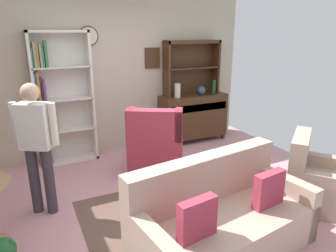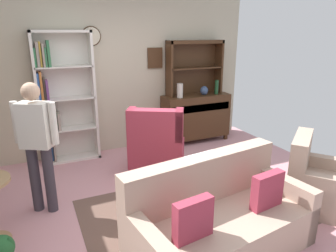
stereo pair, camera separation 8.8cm
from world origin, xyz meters
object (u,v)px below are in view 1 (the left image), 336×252
object	(u,v)px
sideboard	(193,116)
couch_floral	(221,221)
person_reading	(37,141)
sideboard_hutch	(191,60)
vase_tall	(177,91)
bottle_wine	(214,87)
bookshelf	(59,99)
wingback_chair	(156,149)
potted_plant_small	(3,252)
book_stack	(184,173)
armchair_floral	(318,183)
vase_round	(201,90)
coffee_table	(184,182)

from	to	relation	value
sideboard	couch_floral	bearing A→B (deg)	-115.32
couch_floral	person_reading	bearing A→B (deg)	136.05
sideboard_hutch	vase_tall	world-z (taller)	sideboard_hutch
sideboard	bottle_wine	xyz separation A→B (m)	(0.39, -0.09, 0.55)
bookshelf	vase_tall	size ratio (longest dim) A/B	8.19
sideboard_hutch	wingback_chair	distance (m)	2.04
bottle_wine	potted_plant_small	xyz separation A→B (m)	(-3.67, -2.15, -0.87)
book_stack	couch_floral	bearing A→B (deg)	-93.64
vase_tall	person_reading	bearing A→B (deg)	-152.13
bottle_wine	wingback_chair	bearing A→B (deg)	-150.34
vase_tall	book_stack	xyz separation A→B (m)	(-0.90, -1.91, -0.61)
armchair_floral	vase_round	bearing A→B (deg)	91.80
coffee_table	sideboard	bearing A→B (deg)	57.25
vase_round	bottle_wine	xyz separation A→B (m)	(0.26, -0.02, 0.05)
vase_tall	coffee_table	xyz separation A→B (m)	(-0.93, -1.98, -0.69)
potted_plant_small	couch_floral	bearing A→B (deg)	-17.52
bookshelf	potted_plant_small	size ratio (longest dim) A/B	6.60
vase_round	coffee_table	xyz separation A→B (m)	(-1.45, -1.99, -0.65)
bottle_wine	couch_floral	bearing A→B (deg)	-122.21
person_reading	bookshelf	bearing A→B (deg)	73.54
vase_round	wingback_chair	xyz separation A→B (m)	(-1.36, -0.95, -0.62)
vase_round	person_reading	bearing A→B (deg)	-156.19
book_stack	armchair_floral	bearing A→B (deg)	-25.12
bottle_wine	potted_plant_small	size ratio (longest dim) A/B	0.85
sideboard	potted_plant_small	bearing A→B (deg)	-145.69
sideboard	coffee_table	xyz separation A→B (m)	(-1.32, -2.06, -0.16)
bookshelf	sideboard_hutch	bearing A→B (deg)	0.52
person_reading	coffee_table	size ratio (longest dim) A/B	1.95
bookshelf	potted_plant_small	xyz separation A→B (m)	(-0.85, -2.32, -0.86)
sideboard	vase_tall	size ratio (longest dim) A/B	5.07
bookshelf	vase_round	distance (m)	2.56
coffee_table	couch_floral	bearing A→B (deg)	-91.67
sideboard	vase_round	world-z (taller)	vase_round
bottle_wine	armchair_floral	bearing A→B (deg)	-93.89
bottle_wine	book_stack	distance (m)	2.61
vase_tall	bottle_wine	world-z (taller)	bottle_wine
potted_plant_small	person_reading	world-z (taller)	person_reading
vase_tall	potted_plant_small	size ratio (longest dim) A/B	0.81
bottle_wine	wingback_chair	size ratio (longest dim) A/B	0.25
armchair_floral	couch_floral	bearing A→B (deg)	-174.53
sideboard_hutch	book_stack	world-z (taller)	sideboard_hutch
wingback_chair	potted_plant_small	world-z (taller)	wingback_chair
sideboard_hutch	vase_round	size ratio (longest dim) A/B	6.47
vase_tall	sideboard_hutch	bearing A→B (deg)	25.89
bookshelf	couch_floral	xyz separation A→B (m)	(1.08, -2.93, -0.74)
sideboard	armchair_floral	world-z (taller)	sideboard
bottle_wine	coffee_table	xyz separation A→B (m)	(-1.71, -1.97, -0.70)
sideboard	couch_floral	world-z (taller)	sideboard
sideboard_hutch	armchair_floral	world-z (taller)	sideboard_hutch
potted_plant_small	armchair_floral	bearing A→B (deg)	-7.51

